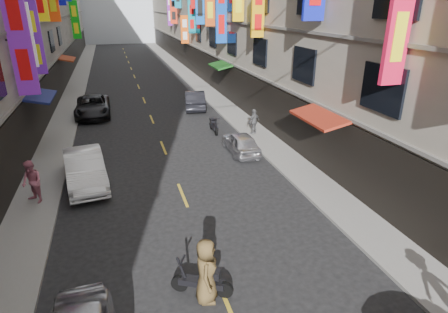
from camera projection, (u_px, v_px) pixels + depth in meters
sidewalk_left at (75, 90)px, 35.87m from camera, size 2.00×90.00×0.12m
sidewalk_right at (197, 83)px, 39.01m from camera, size 2.00×90.00×0.12m
street_awnings at (134, 90)px, 21.79m from camera, size 13.99×35.20×0.41m
lane_markings at (141, 93)px, 34.80m from camera, size 0.12×80.20×0.01m
scooter_crossing at (203, 281)px, 10.46m from camera, size 1.65×0.97×1.14m
scooter_far_right at (214, 126)px, 23.93m from camera, size 0.50×1.80×1.14m
car_left_mid at (85, 169)px, 16.85m from camera, size 2.18×4.81×1.53m
car_left_far at (93, 106)px, 27.36m from camera, size 2.39×5.17×1.43m
car_right_mid at (241, 142)px, 20.53m from camera, size 1.42×3.52×1.20m
car_right_far at (195, 100)px, 29.34m from camera, size 2.19×4.46×1.41m
pedestrian_lfar at (32, 182)px, 15.00m from camera, size 1.02×1.05×1.79m
pedestrian_rfar at (254, 121)px, 23.15m from camera, size 1.07×0.91×1.58m
pedestrian_crossing at (206, 271)px, 10.07m from camera, size 0.87×1.08×1.93m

